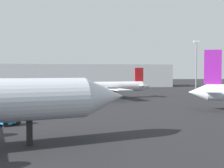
% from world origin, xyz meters
% --- Properties ---
extents(airplane_distant, '(26.96, 21.57, 8.16)m').
position_xyz_m(airplane_distant, '(7.37, 63.47, 3.06)').
color(airplane_distant, white).
rests_on(airplane_distant, ground_plane).
extents(baggage_cart, '(2.66, 2.56, 1.30)m').
position_xyz_m(baggage_cart, '(-8.48, 27.32, 0.76)').
color(baggage_cart, '#1972BF').
rests_on(baggage_cart, ground_plane).
extents(light_mast_right, '(2.40, 0.50, 19.96)m').
position_xyz_m(light_mast_right, '(47.83, 99.21, 11.25)').
color(light_mast_right, slate).
rests_on(light_mast_right, ground_plane).
extents(terminal_building, '(99.36, 21.58, 10.88)m').
position_xyz_m(terminal_building, '(-4.50, 130.67, 5.44)').
color(terminal_building, '#999EA3').
rests_on(terminal_building, ground_plane).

